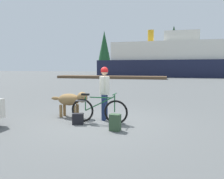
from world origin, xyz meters
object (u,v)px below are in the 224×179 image
handbag_pannier (78,119)px  ferry_boat (167,60)px  backpack (115,122)px  bicycle (98,110)px  person_cyclist (105,88)px  dog (71,100)px

handbag_pannier → ferry_boat: 35.34m
ferry_boat → backpack: bearing=-91.5°
bicycle → handbag_pannier: bicycle is taller
bicycle → person_cyclist: 0.78m
bicycle → handbag_pannier: bearing=-150.6°
dog → backpack: (1.82, -1.17, -0.36)m
person_cyclist → backpack: size_ratio=3.79×
handbag_pannier → ferry_boat: (2.16, 35.16, 2.83)m
bicycle → backpack: 0.96m
handbag_pannier → person_cyclist: bearing=51.7°
dog → backpack: dog is taller
dog → ferry_boat: 34.54m
dog → handbag_pannier: dog is taller
backpack → ferry_boat: size_ratio=0.02×
dog → ferry_boat: ferry_boat is taller
dog → bicycle: bearing=-24.5°
bicycle → dog: 1.26m
person_cyclist → backpack: (0.63, -1.11, -0.80)m
handbag_pannier → ferry_boat: size_ratio=0.01×
bicycle → backpack: bicycle is taller
person_cyclist → backpack: bearing=-60.5°
person_cyclist → ferry_boat: 34.50m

